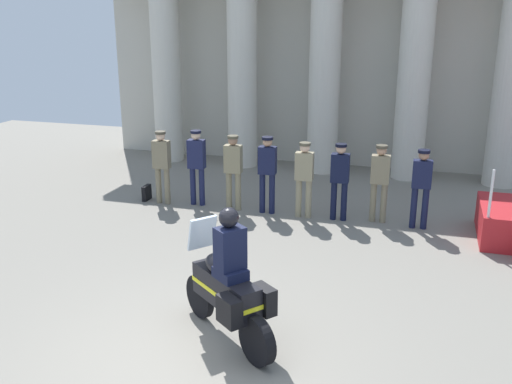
{
  "coord_description": "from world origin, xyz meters",
  "views": [
    {
      "loc": [
        2.69,
        -5.8,
        4.2
      ],
      "look_at": [
        -0.07,
        3.26,
        1.28
      ],
      "focal_mm": 40.35,
      "sensor_mm": 36.0,
      "label": 1
    }
  ],
  "objects_px": {
    "officer_in_row_3": "(267,169)",
    "briefcase_on_ground": "(147,193)",
    "officer_in_row_1": "(197,162)",
    "officer_in_row_6": "(380,177)",
    "officer_in_row_4": "(304,174)",
    "officer_in_row_5": "(340,176)",
    "officer_in_row_7": "(421,183)",
    "motorcycle_with_rider": "(229,287)",
    "officer_in_row_2": "(233,166)",
    "officer_in_row_0": "(162,161)"
  },
  "relations": [
    {
      "from": "officer_in_row_7",
      "to": "briefcase_on_ground",
      "type": "bearing_deg",
      "value": -2.76
    },
    {
      "from": "officer_in_row_1",
      "to": "officer_in_row_6",
      "type": "xyz_separation_m",
      "value": [
        4.09,
        0.05,
        -0.05
      ]
    },
    {
      "from": "officer_in_row_0",
      "to": "officer_in_row_6",
      "type": "height_order",
      "value": "officer_in_row_0"
    },
    {
      "from": "officer_in_row_6",
      "to": "motorcycle_with_rider",
      "type": "xyz_separation_m",
      "value": [
        -1.45,
        -5.32,
        -0.18
      ]
    },
    {
      "from": "motorcycle_with_rider",
      "to": "officer_in_row_2",
      "type": "bearing_deg",
      "value": -33.12
    },
    {
      "from": "officer_in_row_2",
      "to": "officer_in_row_3",
      "type": "relative_size",
      "value": 0.99
    },
    {
      "from": "officer_in_row_5",
      "to": "officer_in_row_7",
      "type": "bearing_deg",
      "value": 176.98
    },
    {
      "from": "officer_in_row_5",
      "to": "motorcycle_with_rider",
      "type": "distance_m",
      "value": 5.23
    },
    {
      "from": "officer_in_row_1",
      "to": "officer_in_row_7",
      "type": "distance_m",
      "value": 4.92
    },
    {
      "from": "officer_in_row_1",
      "to": "officer_in_row_3",
      "type": "xyz_separation_m",
      "value": [
        1.69,
        -0.09,
        -0.01
      ]
    },
    {
      "from": "officer_in_row_6",
      "to": "briefcase_on_ground",
      "type": "distance_m",
      "value": 5.43
    },
    {
      "from": "officer_in_row_4",
      "to": "briefcase_on_ground",
      "type": "height_order",
      "value": "officer_in_row_4"
    },
    {
      "from": "officer_in_row_4",
      "to": "motorcycle_with_rider",
      "type": "distance_m",
      "value": 5.15
    },
    {
      "from": "officer_in_row_3",
      "to": "officer_in_row_6",
      "type": "height_order",
      "value": "officer_in_row_3"
    },
    {
      "from": "officer_in_row_1",
      "to": "officer_in_row_4",
      "type": "xyz_separation_m",
      "value": [
        2.52,
        -0.13,
        -0.05
      ]
    },
    {
      "from": "officer_in_row_7",
      "to": "motorcycle_with_rider",
      "type": "xyz_separation_m",
      "value": [
        -2.28,
        -5.16,
        -0.18
      ]
    },
    {
      "from": "officer_in_row_4",
      "to": "motorcycle_with_rider",
      "type": "height_order",
      "value": "motorcycle_with_rider"
    },
    {
      "from": "officer_in_row_1",
      "to": "officer_in_row_2",
      "type": "xyz_separation_m",
      "value": [
        0.9,
        -0.07,
        -0.03
      ]
    },
    {
      "from": "officer_in_row_0",
      "to": "officer_in_row_1",
      "type": "relative_size",
      "value": 0.98
    },
    {
      "from": "officer_in_row_3",
      "to": "briefcase_on_ground",
      "type": "height_order",
      "value": "officer_in_row_3"
    },
    {
      "from": "officer_in_row_3",
      "to": "briefcase_on_ground",
      "type": "relative_size",
      "value": 4.76
    },
    {
      "from": "officer_in_row_0",
      "to": "briefcase_on_ground",
      "type": "bearing_deg",
      "value": -13.66
    },
    {
      "from": "officer_in_row_2",
      "to": "motorcycle_with_rider",
      "type": "relative_size",
      "value": 0.89
    },
    {
      "from": "officer_in_row_2",
      "to": "officer_in_row_5",
      "type": "height_order",
      "value": "officer_in_row_2"
    },
    {
      "from": "officer_in_row_6",
      "to": "motorcycle_with_rider",
      "type": "distance_m",
      "value": 5.51
    },
    {
      "from": "officer_in_row_2",
      "to": "officer_in_row_6",
      "type": "bearing_deg",
      "value": 179.99
    },
    {
      "from": "officer_in_row_0",
      "to": "officer_in_row_4",
      "type": "distance_m",
      "value": 3.32
    },
    {
      "from": "officer_in_row_3",
      "to": "officer_in_row_2",
      "type": "bearing_deg",
      "value": -3.22
    },
    {
      "from": "officer_in_row_6",
      "to": "officer_in_row_2",
      "type": "bearing_deg",
      "value": -0.01
    },
    {
      "from": "motorcycle_with_rider",
      "to": "briefcase_on_ground",
      "type": "xyz_separation_m",
      "value": [
        -3.93,
        5.23,
        -0.61
      ]
    },
    {
      "from": "officer_in_row_3",
      "to": "officer_in_row_4",
      "type": "xyz_separation_m",
      "value": [
        0.83,
        -0.04,
        -0.04
      ]
    },
    {
      "from": "officer_in_row_0",
      "to": "officer_in_row_3",
      "type": "relative_size",
      "value": 0.99
    },
    {
      "from": "officer_in_row_4",
      "to": "briefcase_on_ground",
      "type": "xyz_separation_m",
      "value": [
        -3.81,
        0.09,
        -0.79
      ]
    },
    {
      "from": "officer_in_row_1",
      "to": "officer_in_row_3",
      "type": "height_order",
      "value": "officer_in_row_1"
    },
    {
      "from": "officer_in_row_1",
      "to": "motorcycle_with_rider",
      "type": "distance_m",
      "value": 5.9
    },
    {
      "from": "officer_in_row_2",
      "to": "officer_in_row_4",
      "type": "relative_size",
      "value": 1.02
    },
    {
      "from": "officer_in_row_5",
      "to": "motorcycle_with_rider",
      "type": "height_order",
      "value": "motorcycle_with_rider"
    },
    {
      "from": "officer_in_row_1",
      "to": "motorcycle_with_rider",
      "type": "xyz_separation_m",
      "value": [
        2.64,
        -5.27,
        -0.23
      ]
    },
    {
      "from": "officer_in_row_1",
      "to": "officer_in_row_6",
      "type": "distance_m",
      "value": 4.09
    },
    {
      "from": "officer_in_row_3",
      "to": "briefcase_on_ground",
      "type": "bearing_deg",
      "value": -3.07
    },
    {
      "from": "officer_in_row_4",
      "to": "briefcase_on_ground",
      "type": "relative_size",
      "value": 4.59
    },
    {
      "from": "officer_in_row_4",
      "to": "officer_in_row_7",
      "type": "bearing_deg",
      "value": 178.41
    },
    {
      "from": "officer_in_row_7",
      "to": "briefcase_on_ground",
      "type": "distance_m",
      "value": 6.26
    },
    {
      "from": "officer_in_row_1",
      "to": "motorcycle_with_rider",
      "type": "bearing_deg",
      "value": 114.48
    },
    {
      "from": "officer_in_row_2",
      "to": "officer_in_row_6",
      "type": "distance_m",
      "value": 3.19
    },
    {
      "from": "officer_in_row_2",
      "to": "officer_in_row_3",
      "type": "xyz_separation_m",
      "value": [
        0.79,
        -0.02,
        0.02
      ]
    },
    {
      "from": "officer_in_row_2",
      "to": "officer_in_row_3",
      "type": "height_order",
      "value": "officer_in_row_3"
    },
    {
      "from": "officer_in_row_3",
      "to": "officer_in_row_7",
      "type": "bearing_deg",
      "value": 177.53
    },
    {
      "from": "officer_in_row_1",
      "to": "officer_in_row_5",
      "type": "distance_m",
      "value": 3.27
    },
    {
      "from": "officer_in_row_6",
      "to": "officer_in_row_7",
      "type": "xyz_separation_m",
      "value": [
        0.84,
        -0.15,
        -0.0
      ]
    }
  ]
}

